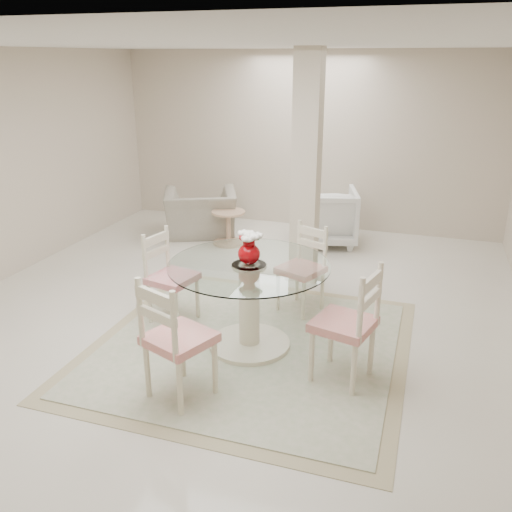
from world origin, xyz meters
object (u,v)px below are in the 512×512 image
(dining_chair_south, at_px, (172,332))
(recliner_taupe, at_px, (201,213))
(dining_table, at_px, (249,306))
(armchair_white, at_px, (325,216))
(dining_chair_north, at_px, (305,262))
(red_vase, at_px, (249,247))
(side_table, at_px, (229,229))
(dining_chair_west, at_px, (167,270))
(dining_chair_east, at_px, (353,317))
(column, at_px, (306,170))

(dining_chair_south, height_order, recliner_taupe, dining_chair_south)
(dining_table, xyz_separation_m, armchair_white, (0.06, 3.23, -0.02))
(dining_chair_south, bearing_deg, dining_chair_north, -84.86)
(red_vase, xyz_separation_m, dining_chair_south, (-0.30, -0.98, -0.39))
(recliner_taupe, bearing_deg, side_table, 127.89)
(dining_chair_north, height_order, armchair_white, dining_chair_north)
(dining_chair_north, xyz_separation_m, dining_chair_south, (-0.58, -1.96, 0.06))
(dining_chair_west, relative_size, dining_chair_south, 0.91)
(red_vase, distance_m, dining_chair_north, 1.12)
(red_vase, bearing_deg, dining_chair_west, 164.04)
(dining_chair_east, xyz_separation_m, recliner_taupe, (-2.81, 3.32, -0.26))
(column, distance_m, dining_chair_west, 2.05)
(red_vase, xyz_separation_m, recliner_taupe, (-1.82, 3.04, -0.66))
(recliner_taupe, bearing_deg, dining_table, 96.94)
(red_vase, distance_m, dining_chair_south, 1.10)
(column, relative_size, dining_chair_south, 2.33)
(red_vase, relative_size, dining_chair_north, 0.30)
(column, relative_size, red_vase, 8.79)
(dining_table, relative_size, recliner_taupe, 1.38)
(column, height_order, recliner_taupe, column)
(dining_table, height_order, dining_chair_west, dining_chair_west)
(dining_table, xyz_separation_m, red_vase, (0.00, -0.00, 0.57))
(red_vase, distance_m, dining_chair_west, 1.12)
(dining_chair_east, xyz_separation_m, dining_chair_south, (-1.28, -0.70, 0.00))
(side_table, bearing_deg, armchair_white, 20.96)
(dining_chair_east, bearing_deg, dining_table, -91.40)
(dining_chair_south, bearing_deg, dining_chair_west, -39.70)
(red_vase, xyz_separation_m, side_table, (-1.25, 2.73, -0.77))
(dining_chair_south, bearing_deg, column, -75.76)
(column, xyz_separation_m, dining_chair_west, (-1.06, -1.57, -0.79))
(dining_chair_south, bearing_deg, dining_chair_east, -129.58)
(dining_chair_north, height_order, dining_chair_west, dining_chair_west)
(column, bearing_deg, dining_table, -92.42)
(dining_chair_north, xyz_separation_m, recliner_taupe, (-2.11, 2.06, -0.20))
(dining_table, bearing_deg, recliner_taupe, 120.95)
(dining_chair_east, distance_m, dining_chair_west, 2.04)
(dining_chair_west, bearing_deg, recliner_taupe, 29.52)
(dining_chair_east, height_order, dining_chair_west, dining_chair_east)
(dining_table, relative_size, side_table, 2.91)
(dining_table, xyz_separation_m, dining_chair_north, (0.29, 0.97, 0.12))
(dining_table, distance_m, side_table, 3.01)
(side_table, bearing_deg, dining_table, -65.41)
(dining_chair_east, bearing_deg, side_table, -128.82)
(dining_table, distance_m, red_vase, 0.57)
(dining_table, bearing_deg, dining_chair_north, 73.43)
(dining_table, height_order, dining_chair_south, dining_chair_south)
(red_vase, relative_size, dining_chair_west, 0.29)
(dining_chair_north, relative_size, dining_chair_south, 0.90)
(column, height_order, dining_chair_east, column)
(dining_table, distance_m, dining_chair_north, 1.02)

